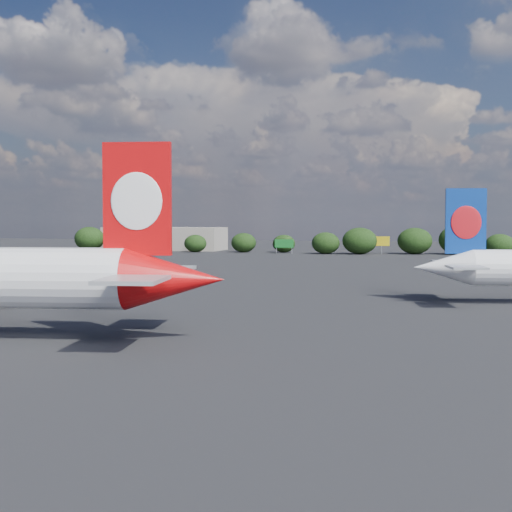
# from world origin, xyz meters

# --- Properties ---
(ground) EXTENTS (500.00, 500.00, 0.00)m
(ground) POSITION_xyz_m (0.00, 60.00, 0.00)
(ground) COLOR black
(ground) RESTS_ON ground
(terminal_building) EXTENTS (42.00, 16.00, 8.00)m
(terminal_building) POSITION_xyz_m (-65.00, 192.00, 4.00)
(terminal_building) COLOR gray
(terminal_building) RESTS_ON ground
(highway_sign) EXTENTS (6.00, 0.30, 4.50)m
(highway_sign) POSITION_xyz_m (-18.00, 176.00, 3.13)
(highway_sign) COLOR #156923
(highway_sign) RESTS_ON ground
(billboard_yellow) EXTENTS (5.00, 0.30, 5.50)m
(billboard_yellow) POSITION_xyz_m (12.00, 182.00, 3.87)
(billboard_yellow) COLOR gold
(billboard_yellow) RESTS_ON ground
(horizon_treeline) EXTENTS (205.46, 15.82, 9.27)m
(horizon_treeline) POSITION_xyz_m (17.87, 180.39, 3.93)
(horizon_treeline) COLOR black
(horizon_treeline) RESTS_ON ground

